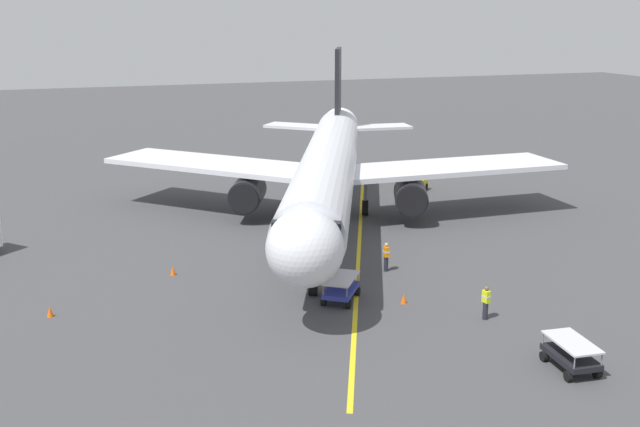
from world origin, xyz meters
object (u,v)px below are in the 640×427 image
(airplane, at_px, (328,169))
(safety_cone_wing_port, at_px, (173,270))
(tug_portside, at_px, (415,183))
(safety_cone_nose_right, at_px, (50,311))
(baggage_cart_starboard_side, at_px, (341,288))
(safety_cone_nose_left, at_px, (404,298))
(ground_crew_loader, at_px, (283,262))
(ground_crew_marshaller, at_px, (486,302))
(ground_crew_wing_walker, at_px, (386,257))
(baggage_cart_rear_apron, at_px, (571,355))

(airplane, relative_size, safety_cone_wing_port, 69.98)
(tug_portside, bearing_deg, safety_cone_nose_right, 32.99)
(baggage_cart_starboard_side, relative_size, safety_cone_nose_left, 5.33)
(baggage_cart_starboard_side, bearing_deg, safety_cone_nose_right, -10.04)
(ground_crew_loader, distance_m, baggage_cart_starboard_side, 4.83)
(ground_crew_marshaller, bearing_deg, ground_crew_loader, -49.66)
(baggage_cart_starboard_side, height_order, safety_cone_wing_port, baggage_cart_starboard_side)
(safety_cone_nose_right, height_order, safety_cone_wing_port, same)
(ground_crew_loader, xyz_separation_m, baggage_cart_starboard_side, (-1.86, 4.45, -0.23))
(ground_crew_marshaller, relative_size, tug_portside, 0.63)
(safety_cone_nose_right, bearing_deg, safety_cone_nose_left, 167.03)
(ground_crew_marshaller, xyz_separation_m, safety_cone_nose_right, (20.12, -7.12, -0.61))
(ground_crew_marshaller, bearing_deg, baggage_cart_starboard_side, -38.27)
(ground_crew_wing_walker, bearing_deg, safety_cone_nose_left, 77.08)
(airplane, height_order, ground_crew_loader, airplane)
(ground_crew_wing_walker, xyz_separation_m, tug_portside, (-10.33, -17.70, -0.18))
(baggage_cart_starboard_side, relative_size, safety_cone_wing_port, 5.33)
(safety_cone_nose_left, bearing_deg, baggage_cart_rear_apron, 111.43)
(airplane, height_order, safety_cone_nose_left, airplane)
(ground_crew_marshaller, relative_size, safety_cone_wing_port, 3.11)
(baggage_cart_rear_apron, distance_m, safety_cone_nose_left, 9.62)
(ground_crew_marshaller, bearing_deg, safety_cone_wing_port, -39.79)
(baggage_cart_rear_apron, relative_size, safety_cone_wing_port, 4.91)
(ground_crew_loader, xyz_separation_m, safety_cone_wing_port, (5.87, -2.25, -0.61))
(ground_crew_marshaller, bearing_deg, ground_crew_wing_walker, -77.56)
(ground_crew_loader, bearing_deg, ground_crew_marshaller, 130.34)
(safety_cone_nose_right, bearing_deg, safety_cone_wing_port, -147.66)
(ground_crew_marshaller, height_order, safety_cone_nose_right, ground_crew_marshaller)
(safety_cone_nose_right, bearing_deg, tug_portside, -147.01)
(airplane, bearing_deg, tug_portside, -144.75)
(ground_crew_wing_walker, relative_size, safety_cone_wing_port, 3.11)
(safety_cone_wing_port, bearing_deg, safety_cone_nose_right, 32.34)
(ground_crew_wing_walker, xyz_separation_m, baggage_cart_rear_apron, (-2.39, 13.83, -0.23))
(ground_crew_loader, bearing_deg, safety_cone_nose_left, 129.10)
(ground_crew_wing_walker, bearing_deg, ground_crew_loader, -9.69)
(ground_crew_loader, height_order, safety_cone_wing_port, ground_crew_loader)
(ground_crew_wing_walker, xyz_separation_m, baggage_cart_starboard_side, (4.04, 3.44, -0.23))
(ground_crew_marshaller, height_order, ground_crew_loader, same)
(airplane, xyz_separation_m, safety_cone_wing_port, (11.86, 7.22, -3.73))
(safety_cone_nose_left, xyz_separation_m, safety_cone_nose_right, (17.23, -3.97, 0.00))
(ground_crew_marshaller, xyz_separation_m, ground_crew_loader, (7.67, -9.03, 0.00))
(airplane, relative_size, safety_cone_nose_right, 69.98)
(baggage_cart_starboard_side, bearing_deg, ground_crew_wing_walker, -139.54)
(ground_crew_marshaller, bearing_deg, baggage_cart_rear_apron, 96.13)
(safety_cone_nose_right, bearing_deg, ground_crew_wing_walker, -177.16)
(ground_crew_wing_walker, xyz_separation_m, safety_cone_nose_left, (1.12, 4.88, -0.61))
(safety_cone_nose_right, xyz_separation_m, safety_cone_wing_port, (-6.58, -4.16, 0.00))
(ground_crew_marshaller, xyz_separation_m, tug_portside, (-8.56, -25.73, -0.18))
(safety_cone_nose_right, bearing_deg, ground_crew_loader, -171.24)
(ground_crew_loader, relative_size, safety_cone_nose_right, 3.11)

